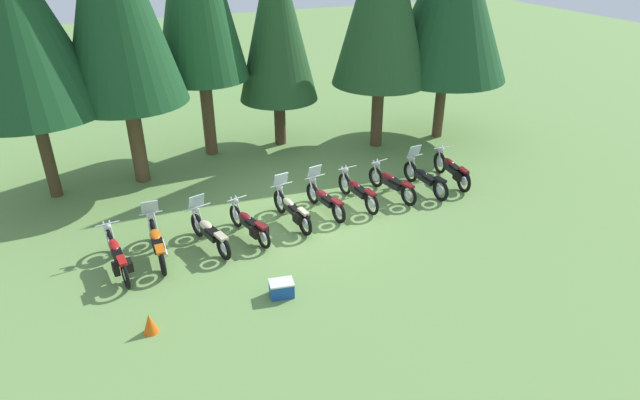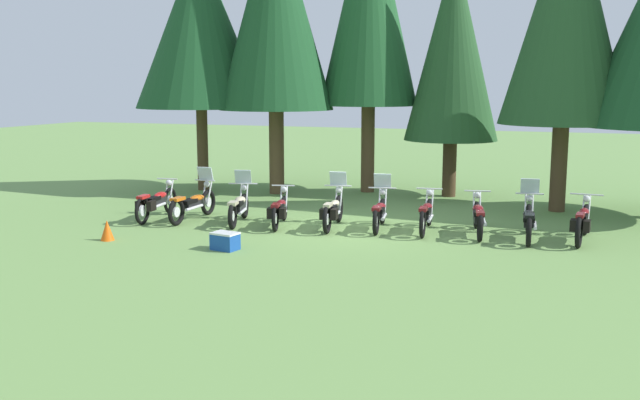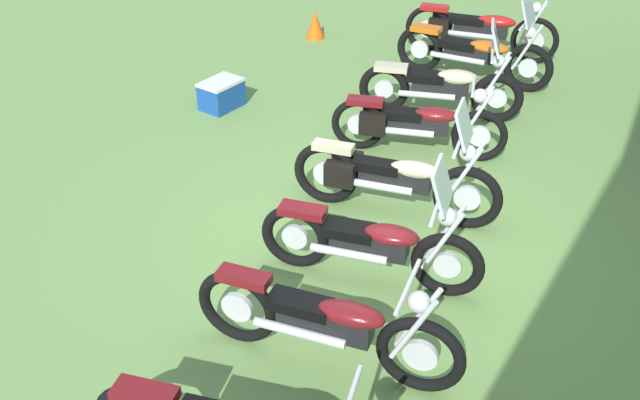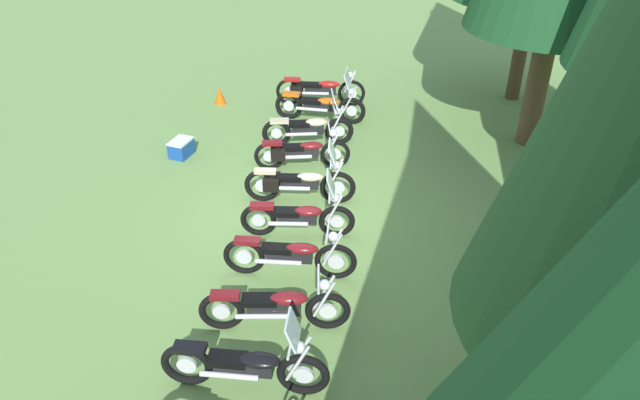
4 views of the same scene
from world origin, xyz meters
name	(u,v)px [view 2 (image 2 of 4)]	position (x,y,z in m)	size (l,w,h in m)	color
ground_plane	(353,229)	(0.00, 0.00, 0.00)	(80.00, 80.00, 0.00)	#6B934C
motorcycle_0	(156,202)	(-5.41, -0.55, 0.46)	(0.70, 2.42, 1.02)	black
motorcycle_1	(193,203)	(-4.40, -0.30, 0.46)	(0.61, 2.37, 1.37)	black
motorcycle_2	(239,206)	(-3.03, -0.34, 0.45)	(0.86, 2.14, 1.35)	black
motorcycle_3	(280,210)	(-1.88, -0.32, 0.43)	(0.83, 2.10, 0.99)	black
motorcycle_4	(333,210)	(-0.51, -0.07, 0.46)	(0.74, 2.25, 1.37)	black
motorcycle_5	(380,212)	(0.64, 0.19, 0.44)	(0.71, 2.12, 1.35)	black
motorcycle_6	(426,214)	(1.81, 0.29, 0.45)	(0.66, 2.27, 1.01)	black
motorcycle_7	(478,217)	(3.07, 0.35, 0.44)	(0.72, 2.28, 1.00)	black
motorcycle_8	(529,220)	(4.26, 0.23, 0.46)	(0.66, 2.32, 1.37)	black
motorcycle_9	(583,222)	(5.45, 0.38, 0.47)	(0.76, 2.33, 1.04)	black
pine_tree_0	(199,26)	(-6.88, 4.72, 5.53)	(4.36, 4.36, 8.27)	#4C3823
pine_tree_1	(275,7)	(-4.15, 4.81, 6.07)	(3.77, 3.77, 9.42)	brown
pine_tree_3	(453,46)	(1.37, 6.14, 4.81)	(2.99, 2.99, 7.83)	#42301E
pine_tree_4	(567,9)	(4.77, 4.45, 5.67)	(3.56, 3.56, 8.89)	#4C3823
picnic_cooler	(225,241)	(-1.98, -3.16, 0.20)	(0.64, 0.50, 0.39)	#19479E
traffic_cone	(107,230)	(-5.03, -3.24, 0.24)	(0.32, 0.32, 0.48)	#EA590F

